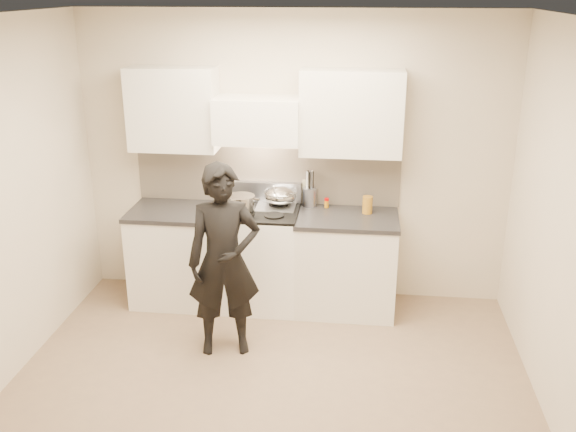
{
  "coord_description": "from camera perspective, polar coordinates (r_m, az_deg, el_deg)",
  "views": [
    {
      "loc": [
        0.63,
        -4.04,
        2.9
      ],
      "look_at": [
        0.03,
        1.05,
        1.03
      ],
      "focal_mm": 40.0,
      "sensor_mm": 36.0,
      "label": 1
    }
  ],
  "objects": [
    {
      "name": "room_shell",
      "position": [
        4.65,
        -2.07,
        3.73
      ],
      "size": [
        4.04,
        3.54,
        2.7
      ],
      "color": "beige",
      "rests_on": "ground"
    },
    {
      "name": "counter_right",
      "position": [
        5.98,
        5.19,
        -4.14
      ],
      "size": [
        0.92,
        0.67,
        0.92
      ],
      "color": "white",
      "rests_on": "ground"
    },
    {
      "name": "oil_glass",
      "position": [
        5.88,
        7.08,
        1.0
      ],
      "size": [
        0.09,
        0.09,
        0.16
      ],
      "color": "#A7711C",
      "rests_on": "counter_right"
    },
    {
      "name": "utensil_crock",
      "position": [
        6.01,
        1.93,
        1.83
      ],
      "size": [
        0.13,
        0.13,
        0.34
      ],
      "color": "#A0A4B7",
      "rests_on": "counter_right"
    },
    {
      "name": "wok",
      "position": [
        5.95,
        -0.67,
        1.82
      ],
      "size": [
        0.31,
        0.38,
        0.25
      ],
      "color": "#B1B1B1",
      "rests_on": "stove"
    },
    {
      "name": "stock_pot",
      "position": [
        5.73,
        -4.21,
        1.03
      ],
      "size": [
        0.35,
        0.28,
        0.17
      ],
      "color": "#B1B1B1",
      "rests_on": "stove"
    },
    {
      "name": "counter_left",
      "position": [
        6.22,
        -9.83,
        -3.38
      ],
      "size": [
        0.82,
        0.67,
        0.92
      ],
      "color": "white",
      "rests_on": "ground"
    },
    {
      "name": "stove",
      "position": [
        6.05,
        -2.71,
        -3.65
      ],
      "size": [
        0.76,
        0.65,
        0.96
      ],
      "color": "white",
      "rests_on": "ground"
    },
    {
      "name": "spice_jar",
      "position": [
        6.0,
        3.45,
        1.18
      ],
      "size": [
        0.04,
        0.04,
        0.09
      ],
      "color": "#C87F0E",
      "rests_on": "counter_right"
    },
    {
      "name": "ground_plane",
      "position": [
        5.01,
        -1.83,
        -15.37
      ],
      "size": [
        4.0,
        4.0,
        0.0
      ],
      "primitive_type": "plane",
      "color": "#886E54"
    },
    {
      "name": "person",
      "position": [
        5.17,
        -5.71,
        -4.01
      ],
      "size": [
        0.66,
        0.51,
        1.61
      ],
      "primitive_type": "imported",
      "rotation": [
        0.0,
        0.0,
        0.23
      ],
      "color": "black",
      "rests_on": "ground"
    }
  ]
}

